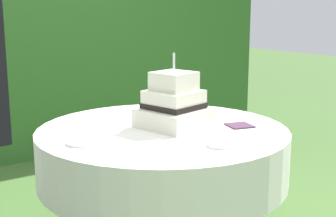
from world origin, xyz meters
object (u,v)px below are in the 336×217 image
(napkin_stack, at_px, (239,125))
(wedding_cake, at_px, (173,105))
(cake_table, at_px, (163,154))
(serving_plate_near, at_px, (81,143))
(serving_plate_far, at_px, (222,145))

(napkin_stack, bearing_deg, wedding_cake, 145.96)
(cake_table, relative_size, serving_plate_near, 9.56)
(cake_table, xyz_separation_m, serving_plate_near, (-0.46, -0.03, 0.14))
(serving_plate_far, distance_m, napkin_stack, 0.39)
(serving_plate_near, height_order, serving_plate_far, same)
(wedding_cake, height_order, serving_plate_far, wedding_cake)
(wedding_cake, distance_m, napkin_stack, 0.36)
(serving_plate_far, bearing_deg, cake_table, 95.93)
(wedding_cake, distance_m, serving_plate_far, 0.44)
(serving_plate_near, bearing_deg, napkin_stack, -10.61)
(wedding_cake, height_order, serving_plate_near, wedding_cake)
(napkin_stack, bearing_deg, serving_plate_far, -144.03)
(serving_plate_near, relative_size, serving_plate_far, 0.99)
(cake_table, distance_m, serving_plate_near, 0.48)
(cake_table, distance_m, napkin_stack, 0.43)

